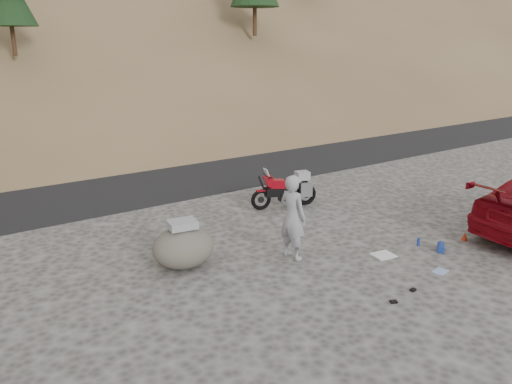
{
  "coord_description": "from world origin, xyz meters",
  "views": [
    {
      "loc": [
        -7.69,
        -7.91,
        4.74
      ],
      "look_at": [
        -0.67,
        2.29,
        1.0
      ],
      "focal_mm": 35.0,
      "sensor_mm": 36.0,
      "label": 1
    }
  ],
  "objects": [
    {
      "name": "gear_white_cloth",
      "position": [
        0.76,
        -0.84,
        0.01
      ],
      "size": [
        0.55,
        0.5,
        0.02
      ],
      "primitive_type": "cube",
      "rotation": [
        0.0,
        0.0,
        -0.14
      ],
      "color": "white",
      "rests_on": "ground"
    },
    {
      "name": "boulder",
      "position": [
        -3.3,
        1.26,
        0.47
      ],
      "size": [
        1.7,
        1.58,
        1.08
      ],
      "rotation": [
        0.0,
        0.0,
        -0.35
      ],
      "color": "#504C45",
      "rests_on": "ground"
    },
    {
      "name": "gear_funnel",
      "position": [
        3.13,
        -1.35,
        0.1
      ],
      "size": [
        0.19,
        0.19,
        0.2
      ],
      "primitive_type": "cone",
      "rotation": [
        0.0,
        0.0,
        0.21
      ],
      "color": "#AB260B",
      "rests_on": "ground"
    },
    {
      "name": "man",
      "position": [
        -1.06,
        0.27,
        0.0
      ],
      "size": [
        0.58,
        0.78,
        1.96
      ],
      "primitive_type": "imported",
      "rotation": [
        0.0,
        0.0,
        1.74
      ],
      "color": "#98999D",
      "rests_on": "ground"
    },
    {
      "name": "gear_bottle",
      "position": [
        1.9,
        -0.92,
        0.1
      ],
      "size": [
        0.08,
        0.08,
        0.19
      ],
      "primitive_type": "cylinder",
      "rotation": [
        0.0,
        0.0,
        -0.1
      ],
      "color": "navy",
      "rests_on": "ground"
    },
    {
      "name": "ground",
      "position": [
        0.0,
        0.0,
        0.0
      ],
      "size": [
        140.0,
        140.0,
        0.0
      ],
      "primitive_type": "plane",
      "color": "#43413E",
      "rests_on": "ground"
    },
    {
      "name": "gear_blue_mat",
      "position": [
        2.1,
        -1.41,
        0.08
      ],
      "size": [
        0.42,
        0.37,
        0.16
      ],
      "primitive_type": "cylinder",
      "rotation": [
        0.0,
        1.57,
        0.64
      ],
      "color": "navy",
      "rests_on": "ground"
    },
    {
      "name": "gear_glove_b",
      "position": [
        -0.07,
        -2.34,
        0.02
      ],
      "size": [
        0.13,
        0.1,
        0.04
      ],
      "primitive_type": "cube",
      "rotation": [
        0.0,
        0.0,
        0.09
      ],
      "color": "black",
      "rests_on": "ground"
    },
    {
      "name": "gear_glove_a",
      "position": [
        -0.76,
        -2.44,
        0.02
      ],
      "size": [
        0.16,
        0.14,
        0.04
      ],
      "primitive_type": "cube",
      "rotation": [
        0.0,
        0.0,
        -0.41
      ],
      "color": "black",
      "rests_on": "ground"
    },
    {
      "name": "road",
      "position": [
        0.0,
        9.0,
        0.0
      ],
      "size": [
        120.0,
        7.0,
        0.05
      ],
      "primitive_type": "cube",
      "color": "black",
      "rests_on": "ground"
    },
    {
      "name": "gear_blue_cloth",
      "position": [
        1.12,
        -2.12,
        0.01
      ],
      "size": [
        0.38,
        0.31,
        0.01
      ],
      "primitive_type": "cube",
      "rotation": [
        0.0,
        0.0,
        0.19
      ],
      "color": "#8BA8D8",
      "rests_on": "ground"
    },
    {
      "name": "motorcycle",
      "position": [
        1.11,
        3.24,
        0.53
      ],
      "size": [
        2.06,
        0.9,
        1.25
      ],
      "rotation": [
        0.0,
        0.0,
        -0.24
      ],
      "color": "black",
      "rests_on": "ground"
    }
  ]
}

